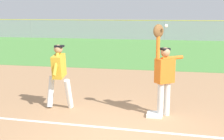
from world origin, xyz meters
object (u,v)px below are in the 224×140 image
Objects in this scene: fielder at (164,72)px; baseball at (166,26)px; parked_car_tan at (91,30)px; first_base at (155,115)px; parked_car_blue at (209,31)px; parked_car_silver at (147,30)px; runner at (59,72)px.

fielder is 1.15m from baseball.
baseball is (0.02, -0.22, 1.12)m from fielder.
parked_car_tan is (-8.69, 24.65, -0.45)m from fielder.
baseball is 0.02× the size of parked_car_tan.
first_base is 0.08× the size of parked_car_blue.
parked_car_blue is (12.20, 0.12, 0.00)m from parked_car_tan.
fielder reaches higher than parked_car_silver.
first_base is 0.08× the size of parked_car_silver.
parked_car_blue is (6.26, 24.67, -0.32)m from runner.
parked_car_silver is at bearing 7.91° from parked_car_tan.
first_base is 0.17× the size of fielder.
runner is 0.39× the size of parked_car_tan.
parked_car_silver is at bearing 95.70° from first_base.
baseball reaches higher than parked_car_tan.
fielder is 26.14m from parked_car_tan.
runner is at bearing -94.14° from parked_car_silver.
parked_car_silver is (-2.74, 25.42, -0.45)m from fielder.
parked_car_tan reaches higher than first_base.
runner is 23.24× the size of baseball.
baseball is at bearing -70.21° from parked_car_tan.
fielder reaches higher than parked_car_tan.
fielder is 25.58m from parked_car_silver.
parked_car_tan is (-8.71, 24.87, -1.57)m from baseball.
fielder is 2.75m from runner.
fielder is at bearing -70.10° from parked_car_tan.
baseball is at bearing 147.03° from fielder.
parked_car_silver is (-2.76, 25.65, -1.57)m from baseball.
first_base is 25.12m from parked_car_blue.
baseball reaches higher than parked_car_blue.
runner is 0.38× the size of parked_car_blue.
parked_car_blue is at bearing 73.78° from runner.
runner reaches higher than first_base.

